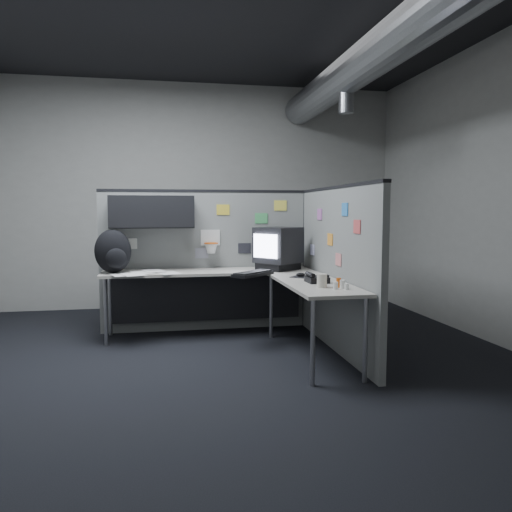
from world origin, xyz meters
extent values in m
cube|color=black|center=(0.00, 0.00, -0.01)|extent=(5.60, 5.60, 0.01)
cube|color=black|center=(0.00, 0.00, 3.21)|extent=(5.60, 5.60, 0.01)
cube|color=#9E9E99|center=(0.00, 2.80, 1.60)|extent=(5.60, 0.01, 3.20)
cube|color=#9E9E99|center=(0.00, -2.80, 1.60)|extent=(5.60, 0.01, 3.20)
cube|color=#9E9E99|center=(2.80, 0.00, 1.60)|extent=(0.01, 5.60, 3.20)
cylinder|color=slate|center=(1.40, 0.00, 2.85)|extent=(0.40, 5.49, 0.40)
cylinder|color=slate|center=(1.40, 0.80, 2.60)|extent=(0.16, 0.16, 0.30)
cube|color=slate|center=(-0.08, 1.30, 0.80)|extent=(2.43, 0.06, 1.60)
cube|color=black|center=(-0.08, 1.30, 1.61)|extent=(2.43, 0.07, 0.03)
cube|color=black|center=(1.10, 1.30, 0.80)|extent=(0.07, 0.07, 1.60)
cube|color=black|center=(-0.70, 1.10, 1.38)|extent=(0.90, 0.35, 0.35)
cube|color=black|center=(-0.70, 0.93, 1.38)|extent=(0.90, 0.02, 0.33)
cube|color=silver|center=(-0.05, 1.26, 1.08)|extent=(0.22, 0.02, 0.18)
torus|color=#D85914|center=(-0.05, 1.17, 1.02)|extent=(0.16, 0.16, 0.01)
cone|color=white|center=(-0.05, 1.17, 0.96)|extent=(0.14, 0.14, 0.11)
cube|color=silver|center=(-0.95, 1.26, 1.02)|extent=(0.15, 0.01, 0.12)
cube|color=gold|center=(0.10, 1.26, 1.40)|extent=(0.15, 0.01, 0.12)
cube|color=#26262D|center=(0.35, 1.26, 0.95)|extent=(0.15, 0.01, 0.12)
cube|color=#4CB266|center=(0.55, 1.26, 1.30)|extent=(0.15, 0.01, 0.12)
cube|color=#E5D84C|center=(0.78, 1.26, 1.45)|extent=(0.15, 0.01, 0.12)
cube|color=gray|center=(-0.15, 1.26, 0.90)|extent=(0.15, 0.01, 0.12)
cube|color=slate|center=(1.10, 0.22, 0.80)|extent=(0.06, 2.23, 1.60)
cube|color=black|center=(1.10, 0.22, 1.61)|extent=(0.07, 2.23, 0.03)
cube|color=#B266B2|center=(1.06, 0.65, 1.35)|extent=(0.01, 0.15, 0.12)
cube|color=orange|center=(1.06, 0.30, 1.10)|extent=(0.01, 0.15, 0.12)
cube|color=#337FCC|center=(1.06, -0.10, 1.40)|extent=(0.01, 0.15, 0.12)
cube|color=silver|center=(1.06, 0.90, 0.95)|extent=(0.01, 0.15, 0.12)
cube|color=#CC4C4C|center=(1.06, -0.40, 1.25)|extent=(0.01, 0.15, 0.12)
cube|color=#D87F7F|center=(1.06, 0.05, 0.92)|extent=(0.01, 0.15, 0.12)
cube|color=#AFAA9E|center=(-0.10, 0.98, 0.71)|extent=(2.30, 0.56, 0.03)
cube|color=#AFAA9E|center=(0.78, -0.07, 0.71)|extent=(0.56, 1.55, 0.03)
cube|color=black|center=(-0.10, 1.20, 0.40)|extent=(2.18, 0.02, 0.55)
cylinder|color=gray|center=(-1.18, 0.76, 0.35)|extent=(0.04, 0.04, 0.70)
cylinder|color=gray|center=(-1.18, 1.20, 0.35)|extent=(0.04, 0.04, 0.70)
cylinder|color=gray|center=(0.56, 0.76, 0.35)|extent=(0.04, 0.04, 0.70)
cylinder|color=gray|center=(0.56, -0.78, 0.35)|extent=(0.04, 0.04, 0.70)
cylinder|color=gray|center=(1.00, -0.78, 0.35)|extent=(0.04, 0.04, 0.70)
cube|color=black|center=(0.68, 0.93, 0.77)|extent=(0.52, 0.51, 0.08)
cube|color=black|center=(0.68, 0.93, 1.01)|extent=(0.58, 0.58, 0.39)
cube|color=silver|center=(0.50, 0.79, 1.01)|extent=(0.21, 0.27, 0.26)
cube|color=black|center=(0.30, 0.46, 0.75)|extent=(0.49, 0.47, 0.03)
cube|color=black|center=(0.30, 0.46, 0.77)|extent=(0.44, 0.43, 0.01)
cube|color=black|center=(0.76, 0.28, 0.73)|extent=(0.25, 0.25, 0.01)
ellipsoid|color=black|center=(0.76, 0.28, 0.75)|extent=(0.10, 0.07, 0.04)
cube|color=black|center=(0.80, -0.13, 0.76)|extent=(0.19, 0.21, 0.06)
cylinder|color=black|center=(0.73, -0.12, 0.81)|extent=(0.05, 0.18, 0.04)
cube|color=black|center=(0.85, -0.13, 0.79)|extent=(0.09, 0.11, 0.02)
cylinder|color=silver|center=(0.90, -0.50, 0.77)|extent=(0.06, 0.06, 0.07)
cylinder|color=silver|center=(0.83, -0.53, 0.76)|extent=(0.05, 0.05, 0.06)
cylinder|color=silver|center=(0.91, -0.58, 0.76)|extent=(0.05, 0.05, 0.05)
cylinder|color=#D85914|center=(0.89, -0.44, 0.77)|extent=(0.05, 0.05, 0.08)
cylinder|color=beige|center=(0.75, -0.42, 0.79)|extent=(0.10, 0.10, 0.12)
cube|color=white|center=(-0.54, 0.84, 0.73)|extent=(0.28, 0.34, 0.00)
cube|color=white|center=(-0.81, 0.89, 0.73)|extent=(0.29, 0.34, 0.00)
cube|color=white|center=(-1.01, 0.72, 0.74)|extent=(0.29, 0.34, 0.00)
cube|color=white|center=(-0.69, 0.99, 0.74)|extent=(0.28, 0.34, 0.00)
cube|color=white|center=(-0.89, 0.68, 0.74)|extent=(0.29, 0.34, 0.00)
ellipsoid|color=black|center=(-1.11, 0.95, 0.96)|extent=(0.39, 0.29, 0.46)
ellipsoid|color=black|center=(-1.07, 0.80, 0.90)|extent=(0.21, 0.13, 0.21)
camera|label=1|loc=(-0.59, -4.48, 1.39)|focal=35.00mm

